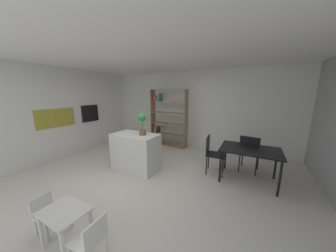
% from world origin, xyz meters
% --- Properties ---
extents(ground_plane, '(9.90, 9.90, 0.00)m').
position_xyz_m(ground_plane, '(0.00, 0.00, 0.00)').
color(ground_plane, beige).
extents(ceiling_slab, '(7.19, 5.76, 0.06)m').
position_xyz_m(ceiling_slab, '(0.00, 0.00, 2.70)').
color(ceiling_slab, white).
rests_on(ceiling_slab, ground_plane).
extents(back_partition, '(7.19, 0.06, 2.67)m').
position_xyz_m(back_partition, '(0.00, 2.85, 1.34)').
color(back_partition, silver).
rests_on(back_partition, ground_plane).
extents(tall_cabinet_run_left, '(0.60, 5.19, 2.67)m').
position_xyz_m(tall_cabinet_run_left, '(-3.23, 0.00, 1.34)').
color(tall_cabinet_run_left, silver).
rests_on(tall_cabinet_run_left, ground_plane).
extents(cabinet_niche_splashback, '(0.01, 1.09, 0.55)m').
position_xyz_m(cabinet_niche_splashback, '(-2.93, -0.09, 1.20)').
color(cabinet_niche_splashback, '#9E932D').
rests_on(cabinet_niche_splashback, ground_plane).
extents(built_in_oven, '(0.06, 0.62, 0.57)m').
position_xyz_m(built_in_oven, '(-2.91, 1.02, 1.22)').
color(built_in_oven, black).
rests_on(built_in_oven, ground_plane).
extents(kitchen_island, '(1.15, 0.64, 0.92)m').
position_xyz_m(kitchen_island, '(-0.38, 0.38, 0.46)').
color(kitchen_island, silver).
rests_on(kitchen_island, ground_plane).
extents(potted_plant_on_island, '(0.20, 0.20, 0.53)m').
position_xyz_m(potted_plant_on_island, '(-0.16, 0.41, 1.23)').
color(potted_plant_on_island, brown).
rests_on(potted_plant_on_island, kitchen_island).
extents(open_bookshelf, '(1.36, 0.31, 2.05)m').
position_xyz_m(open_bookshelf, '(-0.61, 2.43, 1.02)').
color(open_bookshelf, '#997551').
rests_on(open_bookshelf, ground_plane).
extents(child_table, '(0.55, 0.42, 0.51)m').
position_xyz_m(child_table, '(0.23, -1.72, 0.41)').
color(child_table, silver).
rests_on(child_table, ground_plane).
extents(child_chair_left, '(0.31, 0.31, 0.54)m').
position_xyz_m(child_chair_left, '(-0.23, -1.72, 0.30)').
color(child_chair_left, silver).
rests_on(child_chair_left, ground_plane).
extents(child_chair_right, '(0.34, 0.34, 0.58)m').
position_xyz_m(child_chair_right, '(0.70, -1.71, 0.33)').
color(child_chair_right, white).
rests_on(child_chair_right, ground_plane).
extents(dining_table, '(1.19, 0.83, 0.74)m').
position_xyz_m(dining_table, '(2.18, 1.09, 0.67)').
color(dining_table, black).
rests_on(dining_table, ground_plane).
extents(dining_chair_far, '(0.47, 0.49, 0.93)m').
position_xyz_m(dining_chair_far, '(2.17, 1.53, 0.55)').
color(dining_chair_far, black).
rests_on(dining_chair_far, ground_plane).
extents(dining_chair_island_side, '(0.46, 0.46, 0.91)m').
position_xyz_m(dining_chair_island_side, '(1.37, 1.08, 0.55)').
color(dining_chair_island_side, black).
rests_on(dining_chair_island_side, ground_plane).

